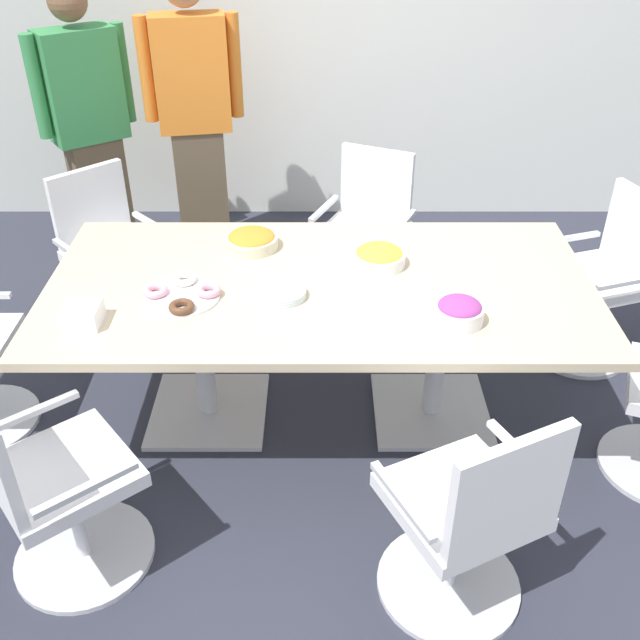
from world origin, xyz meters
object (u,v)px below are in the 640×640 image
person_standing_0 (89,127)px  snack_bowl_chips_yellow (379,256)px  plate_stack (281,293)px  office_chair_2 (52,490)px  office_chair_5 (599,286)px  napkin_pile (82,315)px  snack_bowl_candy_mix (459,311)px  office_chair_0 (113,262)px  person_standing_1 (195,115)px  office_chair_3 (468,523)px  conference_table (320,306)px  donut_platter (182,294)px  office_chair_6 (365,239)px  snack_bowl_chips_orange (252,240)px

person_standing_0 → snack_bowl_chips_yellow: person_standing_0 is taller
plate_stack → snack_bowl_chips_yellow: bearing=33.1°
office_chair_2 → office_chair_5: size_ratio=1.00×
napkin_pile → snack_bowl_candy_mix: bearing=0.6°
office_chair_0 → snack_bowl_candy_mix: size_ratio=4.56×
person_standing_1 → office_chair_5: bearing=142.3°
office_chair_3 → snack_bowl_chips_yellow: office_chair_3 is taller
conference_table → plate_stack: 0.25m
snack_bowl_candy_mix → donut_platter: 1.16m
conference_table → plate_stack: bearing=-143.1°
office_chair_5 → donut_platter: 2.20m
office_chair_3 → office_chair_5: same height
office_chair_5 → office_chair_3: bearing=130.4°
person_standing_1 → plate_stack: bearing=98.2°
person_standing_0 → person_standing_1: size_ratio=0.96×
office_chair_0 → snack_bowl_candy_mix: 2.09m
conference_table → office_chair_6: office_chair_6 is taller
office_chair_0 → person_standing_1: 1.12m
person_standing_1 → snack_bowl_chips_yellow: 1.88m
person_standing_0 → person_standing_1: person_standing_1 is taller
conference_table → office_chair_2: 1.34m
office_chair_5 → snack_bowl_chips_orange: 1.86m
office_chair_6 → person_standing_1: size_ratio=0.50×
office_chair_6 → donut_platter: (-0.85, -1.22, 0.36)m
person_standing_0 → snack_bowl_chips_yellow: bearing=103.3°
conference_table → office_chair_2: (-0.97, -0.90, -0.22)m
office_chair_6 → conference_table: bearing=100.7°
conference_table → person_standing_1: 1.91m
office_chair_3 → office_chair_6: 2.15m
snack_bowl_chips_orange → napkin_pile: 0.91m
person_standing_1 → napkin_pile: bearing=75.0°
office_chair_5 → napkin_pile: size_ratio=6.17×
office_chair_5 → office_chair_6: 1.33m
office_chair_5 → snack_bowl_chips_yellow: office_chair_5 is taller
snack_bowl_chips_yellow → napkin_pile: snack_bowl_chips_yellow is taller
person_standing_1 → office_chair_2: bearing=75.6°
snack_bowl_chips_yellow → donut_platter: size_ratio=0.72×
person_standing_1 → snack_bowl_chips_orange: size_ratio=7.17×
conference_table → napkin_pile: size_ratio=16.26×
office_chair_5 → person_standing_0: bearing=51.2°
napkin_pile → office_chair_3: bearing=-26.3°
office_chair_0 → plate_stack: (1.00, -0.93, 0.36)m
office_chair_6 → plate_stack: 1.34m
office_chair_5 → snack_bowl_candy_mix: bearing=114.6°
office_chair_2 → snack_bowl_candy_mix: (1.53, 0.59, 0.39)m
office_chair_5 → napkin_pile: (-2.43, -0.87, 0.39)m
donut_platter → conference_table: bearing=12.5°
snack_bowl_candy_mix → office_chair_6: bearing=101.7°
office_chair_5 → napkin_pile: 2.61m
office_chair_0 → office_chair_2: bearing=52.7°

